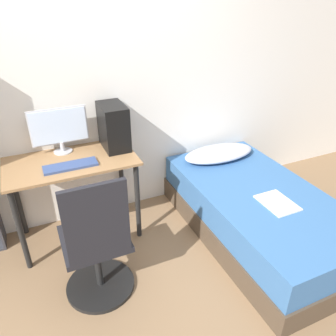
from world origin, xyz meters
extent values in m
plane|color=#846647|center=(0.00, 0.00, 0.00)|extent=(14.00, 14.00, 0.00)
cube|color=silver|center=(0.00, 1.46, 1.25)|extent=(8.00, 0.05, 2.50)
cube|color=#997047|center=(-0.27, 1.15, 0.76)|extent=(1.05, 0.57, 0.02)
cylinder|color=black|center=(-0.74, 0.91, 0.37)|extent=(0.04, 0.04, 0.75)
cylinder|color=black|center=(0.21, 0.91, 0.37)|extent=(0.04, 0.04, 0.75)
cylinder|color=black|center=(-0.74, 1.39, 0.37)|extent=(0.04, 0.04, 0.75)
cylinder|color=black|center=(0.21, 1.39, 0.37)|extent=(0.04, 0.04, 0.75)
cylinder|color=black|center=(-0.26, 0.48, 0.01)|extent=(0.51, 0.51, 0.03)
cylinder|color=black|center=(-0.26, 0.48, 0.24)|extent=(0.05, 0.05, 0.42)
cube|color=black|center=(-0.26, 0.48, 0.47)|extent=(0.45, 0.45, 0.04)
cube|color=black|center=(-0.26, 0.27, 0.76)|extent=(0.40, 0.04, 0.53)
cube|color=#4C3D2D|center=(1.19, 0.50, 0.11)|extent=(1.00, 1.87, 0.21)
cube|color=#38669E|center=(1.19, 0.50, 0.34)|extent=(0.97, 1.84, 0.26)
ellipsoid|color=#B2B7C6|center=(1.19, 1.18, 0.52)|extent=(0.76, 0.36, 0.11)
cube|color=silver|center=(1.19, 0.29, 0.48)|extent=(0.24, 0.32, 0.01)
cylinder|color=#B7B7BC|center=(-0.30, 1.34, 0.78)|extent=(0.16, 0.16, 0.01)
cylinder|color=#B7B7BC|center=(-0.30, 1.34, 0.82)|extent=(0.04, 0.04, 0.08)
cube|color=#B7B7BC|center=(-0.30, 1.34, 1.00)|extent=(0.47, 0.01, 0.31)
cube|color=silver|center=(-0.30, 1.34, 1.00)|extent=(0.45, 0.01, 0.28)
cube|color=#33477A|center=(-0.29, 1.04, 0.78)|extent=(0.41, 0.14, 0.02)
cube|color=black|center=(0.14, 1.25, 0.96)|extent=(0.20, 0.34, 0.39)
camera|label=1|loc=(-0.51, -1.34, 2.01)|focal=35.00mm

